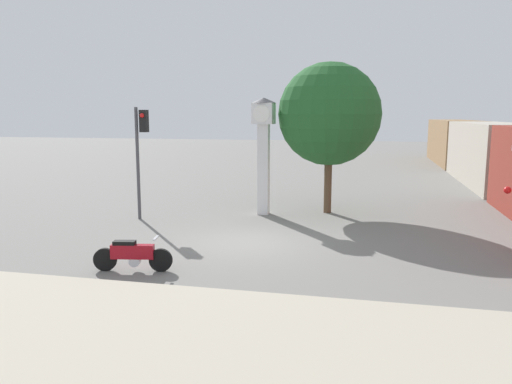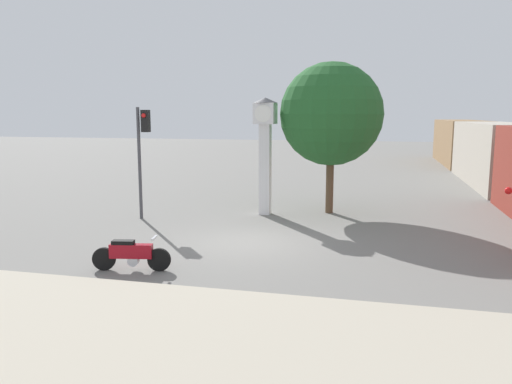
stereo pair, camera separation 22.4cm
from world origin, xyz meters
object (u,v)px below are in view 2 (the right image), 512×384
at_px(freight_train, 495,154).
at_px(street_tree, 331,114).
at_px(motorcycle, 131,254).
at_px(traffic_light, 142,143).
at_px(clock_tower, 265,138).

xyz_separation_m(freight_train, street_tree, (-8.14, -10.35, 2.17)).
xyz_separation_m(motorcycle, freight_train, (12.24, 18.99, 1.28)).
relative_size(freight_train, street_tree, 6.12).
height_order(motorcycle, traffic_light, traffic_light).
height_order(freight_train, street_tree, street_tree).
bearing_deg(clock_tower, traffic_light, -155.14).
xyz_separation_m(clock_tower, freight_train, (10.56, 11.21, -1.26)).
relative_size(freight_train, traffic_light, 8.69).
bearing_deg(motorcycle, clock_tower, 66.96).
bearing_deg(freight_train, motorcycle, -122.81).
height_order(traffic_light, street_tree, street_tree).
xyz_separation_m(motorcycle, street_tree, (4.11, 8.64, 3.45)).
bearing_deg(motorcycle, freight_train, 46.38).
xyz_separation_m(motorcycle, traffic_light, (-2.49, 5.84, 2.42)).
bearing_deg(street_tree, motorcycle, -115.42).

